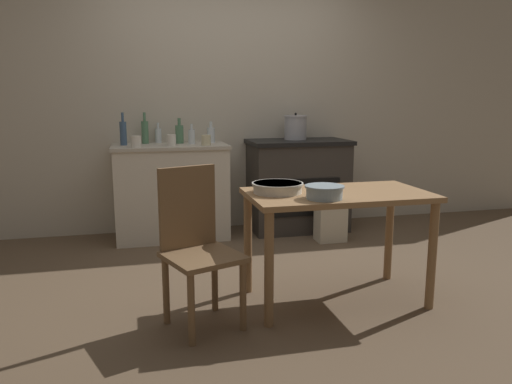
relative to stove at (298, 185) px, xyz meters
The scene contains 19 objects.
ground_plane 1.50m from the stove, 117.23° to the right, with size 14.00×14.00×0.00m, color brown.
wall_back 1.09m from the stove, 154.29° to the left, with size 8.00×0.07×2.55m.
counter_cabinet 1.26m from the stove, behind, with size 1.07×0.59×0.89m.
stove is the anchor object (origin of this frame).
work_table 1.83m from the stove, 100.51° to the right, with size 1.16×0.64×0.73m.
chair 2.28m from the stove, 123.47° to the right, with size 0.51×0.51×0.93m.
flour_sack 0.57m from the stove, 71.44° to the right, with size 0.27×0.19×0.41m, color beige.
stock_pot 0.58m from the stove, 104.02° to the left, with size 0.23×0.23×0.27m.
mixing_bowl_large 2.06m from the stove, 104.17° to the right, with size 0.24×0.24×0.08m.
mixing_bowl_small 1.89m from the stove, 112.60° to the right, with size 0.33×0.33×0.07m.
bottle_far_left 1.28m from the stove, behind, with size 0.08×0.08×0.24m.
bottle_left 1.47m from the stove, behind, with size 0.06×0.06×0.19m.
bottle_mid_left 1.59m from the stove, behind, with size 0.07×0.07×0.30m.
bottle_center_left 1.77m from the stove, behind, with size 0.06×0.06×0.30m.
bottle_center 1.17m from the stove, behind, with size 0.06×0.06×0.19m.
bottle_center_right 1.01m from the stove, behind, with size 0.08×0.08×0.20m.
cup_mid_right 1.35m from the stove, behind, with size 0.08×0.08×0.10m, color silver.
cup_right 1.07m from the stove, behind, with size 0.09×0.09×0.10m, color beige.
cup_far_right 1.65m from the stove, behind, with size 0.09×0.09×0.10m, color silver.
Camera 1 is at (-0.94, -3.44, 1.33)m, focal length 35.00 mm.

